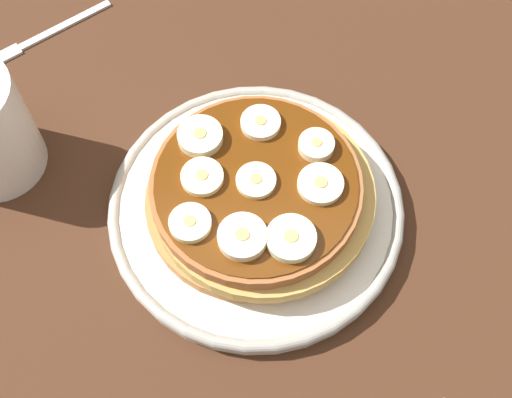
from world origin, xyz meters
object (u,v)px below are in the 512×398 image
pancake_stack (258,193)px  banana_slice_1 (203,174)px  banana_slice_4 (320,183)px  banana_slice_6 (316,146)px  banana_slice_8 (200,137)px  plate (256,209)px  banana_slice_5 (242,237)px  banana_slice_0 (253,181)px  banana_slice_7 (190,223)px  banana_slice_2 (291,239)px  fork (40,37)px  banana_slice_3 (265,123)px

pancake_stack → banana_slice_1: (4.09, -0.18, 2.13)cm
banana_slice_4 → banana_slice_6: (0.41, -3.11, 0.12)cm
banana_slice_6 → banana_slice_8: size_ratio=0.79×
plate → banana_slice_8: 7.33cm
banana_slice_6 → banana_slice_5: bearing=58.1°
banana_slice_0 → banana_slice_6: banana_slice_6 is taller
banana_slice_4 → banana_slice_0: bearing=1.9°
plate → banana_slice_7: bearing=40.7°
banana_slice_0 → banana_slice_1: same height
banana_slice_4 → banana_slice_8: (9.21, -3.27, 0.13)cm
banana_slice_0 → banana_slice_5: 4.70cm
banana_slice_0 → banana_slice_2: size_ratio=0.83×
banana_slice_1 → banana_slice_2: (-6.75, 4.85, 0.11)cm
banana_slice_2 → fork: bearing=-41.7°
banana_slice_0 → banana_slice_6: size_ratio=1.09×
banana_slice_0 → fork: banana_slice_0 is taller
banana_slice_0 → plate: bearing=-178.4°
banana_slice_1 → banana_slice_8: size_ratio=0.92×
pancake_stack → banana_slice_0: size_ratio=5.92×
banana_slice_0 → banana_slice_5: size_ratio=0.84×
pancake_stack → banana_slice_5: banana_slice_5 is taller
pancake_stack → banana_slice_5: size_ratio=4.97×
banana_slice_5 → banana_slice_7: size_ratio=1.16×
banana_slice_4 → banana_slice_5: bearing=42.2°
banana_slice_2 → banana_slice_6: size_ratio=1.32×
banana_slice_7 → banana_slice_8: 7.24cm
banana_slice_3 → banana_slice_0: bearing=84.1°
plate → banana_slice_8: bearing=-37.4°
banana_slice_2 → banana_slice_6: bearing=-101.2°
banana_slice_4 → fork: size_ratio=0.32×
banana_slice_4 → banana_slice_5: banana_slice_5 is taller
banana_slice_2 → banana_slice_3: bearing=-75.7°
banana_slice_5 → banana_slice_6: size_ratio=1.30×
banana_slice_8 → banana_slice_0: bearing=141.2°
banana_slice_3 → banana_slice_5: size_ratio=0.87×
banana_slice_4 → banana_slice_8: banana_slice_8 is taller
banana_slice_0 → banana_slice_4: 4.94cm
pancake_stack → banana_slice_2: 5.82cm
banana_slice_4 → plate: bearing=1.9°
banana_slice_6 → banana_slice_2: bearing=78.8°
banana_slice_0 → banana_slice_4: same height
banana_slice_3 → fork: 25.06cm
pancake_stack → banana_slice_8: bearing=-35.8°
plate → banana_slice_2: 7.07cm
banana_slice_3 → fork: size_ratio=0.29×
plate → banana_slice_3: bearing=-93.6°
banana_slice_6 → banana_slice_7: 11.24cm
plate → banana_slice_7: 7.40cm
banana_slice_1 → banana_slice_5: bearing=123.9°
banana_slice_1 → banana_slice_8: bearing=-80.8°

